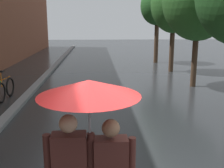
# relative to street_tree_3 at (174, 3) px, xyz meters

# --- Properties ---
(kerb_strip) EXTENTS (0.30, 36.00, 0.12)m
(kerb_strip) POSITION_rel_street_tree_3_xyz_m (-6.73, -1.67, -3.61)
(kerb_strip) COLOR slate
(kerb_strip) RESTS_ON ground
(street_tree_3) EXTENTS (2.47, 2.47, 5.28)m
(street_tree_3) POSITION_rel_street_tree_3_xyz_m (0.00, 0.00, 0.00)
(street_tree_3) COLOR #473323
(street_tree_3) RESTS_ON ground
(street_tree_4) EXTENTS (2.24, 2.24, 5.02)m
(street_tree_4) POSITION_rel_street_tree_3_xyz_m (-0.12, 3.40, 0.04)
(street_tree_4) COLOR #473323
(street_tree_4) RESTS_ON ground
(couple_under_umbrella) EXTENTS (1.17, 1.17, 2.09)m
(couple_under_umbrella) POSITION_rel_street_tree_3_xyz_m (-4.25, -11.85, -2.26)
(couple_under_umbrella) COLOR black
(couple_under_umbrella) RESTS_ON ground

